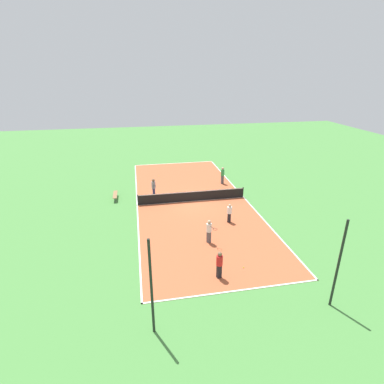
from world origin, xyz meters
name	(u,v)px	position (x,y,z in m)	size (l,w,h in m)	color
ground_plane	(192,201)	(0.00, 0.00, 0.00)	(80.00, 80.00, 0.00)	#47843D
court_surface	(192,201)	(0.00, 0.00, 0.01)	(9.85, 24.25, 0.02)	#B75633
tennis_net	(192,196)	(0.00, 0.00, 0.52)	(9.65, 0.10, 0.98)	black
bench	(115,195)	(6.79, -1.86, 0.39)	(0.36, 1.88, 0.45)	olive
player_far_white	(209,230)	(0.18, 7.10, 1.00)	(0.73, 0.98, 1.70)	#4C4C51
player_baseline_gray	(154,187)	(3.29, -1.40, 1.10)	(0.40, 0.95, 1.85)	navy
player_far_green	(223,174)	(-3.92, -3.85, 1.04)	(0.40, 0.40, 1.77)	#4C4C51
player_coach_red	(219,263)	(0.51, 10.82, 0.98)	(0.45, 0.45, 1.68)	black
player_near_white	(229,212)	(-2.06, 4.48, 0.87)	(0.47, 0.47, 1.50)	black
tennis_ball_far_baseline	(159,176)	(2.34, -7.50, 0.06)	(0.07, 0.07, 0.07)	#CCE033
tennis_ball_near_net	(244,267)	(-1.17, 10.25, 0.06)	(0.07, 0.07, 0.07)	#CCE033
fence_post_back_left	(338,265)	(-4.39, 13.91, 2.39)	(0.12, 0.12, 4.79)	black
fence_post_back_right	(151,288)	(4.39, 13.91, 2.39)	(0.12, 0.12, 4.79)	black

